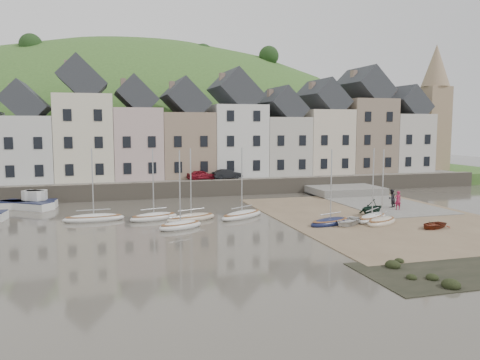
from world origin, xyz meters
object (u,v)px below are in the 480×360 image
object	(u,v)px
sailboat_0	(94,218)
car_left	(201,175)
rowboat_red	(433,225)
car_right	(227,174)
person_red	(398,200)
rowboat_white	(348,221)
person_dark	(392,198)
rowboat_green	(372,207)

from	to	relation	value
sailboat_0	car_left	world-z (taller)	sailboat_0
rowboat_red	car_right	bearing A→B (deg)	-178.09
sailboat_0	person_red	world-z (taller)	sailboat_0
rowboat_white	person_dark	bearing A→B (deg)	91.89
person_dark	rowboat_red	bearing A→B (deg)	51.39
rowboat_red	rowboat_green	bearing A→B (deg)	174.94
car_right	car_left	bearing A→B (deg)	82.57
rowboat_white	rowboat_red	size ratio (longest dim) A/B	1.24
sailboat_0	person_dark	bearing A→B (deg)	-3.20
car_left	rowboat_white	bearing A→B (deg)	-169.28
sailboat_0	car_right	world-z (taller)	sailboat_0
rowboat_white	person_dark	world-z (taller)	person_dark
person_red	car_left	world-z (taller)	car_left
person_red	car_left	size ratio (longest dim) A/B	0.52
rowboat_red	car_right	distance (m)	26.75
sailboat_0	person_dark	distance (m)	27.61
person_dark	car_right	world-z (taller)	car_right
rowboat_red	car_right	xyz separation A→B (m)	(-9.95, 24.76, 1.86)
rowboat_green	car_left	world-z (taller)	car_left
car_left	car_right	bearing A→B (deg)	-98.10
rowboat_white	person_red	distance (m)	9.29
sailboat_0	person_dark	xyz separation A→B (m)	(27.56, -1.54, 0.73)
rowboat_red	car_left	size ratio (longest dim) A/B	0.77
rowboat_green	car_right	world-z (taller)	car_right
rowboat_green	person_red	distance (m)	4.21
car_left	rowboat_red	bearing A→B (deg)	-160.21
rowboat_white	car_left	bearing A→B (deg)	163.36
rowboat_green	person_red	world-z (taller)	person_red
person_dark	car_left	distance (m)	21.97
rowboat_green	person_red	bearing A→B (deg)	93.04
person_red	rowboat_green	bearing A→B (deg)	28.21
person_red	car_left	bearing A→B (deg)	-44.62
sailboat_0	rowboat_white	bearing A→B (deg)	-21.40
rowboat_green	rowboat_red	distance (m)	6.36
car_right	rowboat_white	bearing A→B (deg)	-176.37
sailboat_0	rowboat_white	size ratio (longest dim) A/B	1.95
person_dark	car_left	world-z (taller)	car_left
rowboat_white	car_right	xyz separation A→B (m)	(-4.25, 21.73, 1.79)
person_red	car_right	world-z (taller)	car_right
rowboat_red	car_left	distance (m)	28.08
rowboat_green	person_dark	size ratio (longest dim) A/B	1.60
rowboat_white	rowboat_green	xyz separation A→B (m)	(4.07, 3.09, 0.40)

